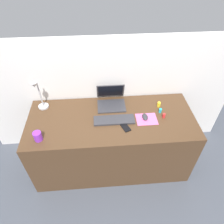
{
  "coord_description": "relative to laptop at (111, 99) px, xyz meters",
  "views": [
    {
      "loc": [
        -0.11,
        -1.47,
        2.2
      ],
      "look_at": [
        0.01,
        0.0,
        0.83
      ],
      "focal_mm": 32.69,
      "sensor_mm": 36.0,
      "label": 1
    }
  ],
  "objects": [
    {
      "name": "laptop",
      "position": [
        0.0,
        0.0,
        0.0
      ],
      "size": [
        0.3,
        0.28,
        0.2
      ],
      "color": "#333338",
      "rests_on": "desk"
    },
    {
      "name": "cell_phone",
      "position": [
        0.11,
        -0.38,
        -0.05
      ],
      "size": [
        0.11,
        0.14,
        0.01
      ],
      "primitive_type": "cube",
      "rotation": [
        0.0,
        0.0,
        0.39
      ],
      "color": "black",
      "rests_on": "desk"
    },
    {
      "name": "mouse",
      "position": [
        0.33,
        -0.27,
        -0.03
      ],
      "size": [
        0.06,
        0.1,
        0.03
      ],
      "primitive_type": "ellipsoid",
      "color": "#333338",
      "rests_on": "mousepad"
    },
    {
      "name": "desk",
      "position": [
        -0.01,
        -0.25,
        -0.42
      ],
      "size": [
        1.71,
        0.71,
        0.74
      ],
      "primitive_type": "cube",
      "color": "#4C331E",
      "rests_on": "ground_plane"
    },
    {
      "name": "toy_figurine_cyan",
      "position": [
        0.5,
        -0.19,
        -0.02
      ],
      "size": [
        0.03,
        0.03,
        0.06
      ],
      "color": "#28B7CC",
      "rests_on": "desk"
    },
    {
      "name": "keyboard",
      "position": [
        0.01,
        -0.28,
        -0.04
      ],
      "size": [
        0.41,
        0.13,
        0.02
      ],
      "primitive_type": "cube",
      "color": "#333338",
      "rests_on": "desk"
    },
    {
      "name": "desk_lamp",
      "position": [
        -0.73,
        -0.04,
        0.12
      ],
      "size": [
        0.11,
        0.16,
        0.38
      ],
      "color": "#B7B7BC",
      "rests_on": "desk"
    },
    {
      "name": "coffee_mug",
      "position": [
        -0.7,
        -0.47,
        -0.01
      ],
      "size": [
        0.08,
        0.08,
        0.09
      ],
      "primitive_type": "cylinder",
      "color": "purple",
      "rests_on": "desk"
    },
    {
      "name": "mousepad",
      "position": [
        0.34,
        -0.29,
        -0.05
      ],
      "size": [
        0.21,
        0.17,
        0.0
      ],
      "primitive_type": "cube",
      "color": "pink",
      "rests_on": "desk"
    },
    {
      "name": "toy_figurine_yellow",
      "position": [
        0.51,
        -0.1,
        -0.02
      ],
      "size": [
        0.04,
        0.04,
        0.06
      ],
      "color": "yellow",
      "rests_on": "desk"
    },
    {
      "name": "toy_figurine_red",
      "position": [
        0.52,
        -0.27,
        -0.02
      ],
      "size": [
        0.03,
        0.03,
        0.06
      ],
      "color": "red",
      "rests_on": "desk"
    },
    {
      "name": "ground_plane",
      "position": [
        -0.01,
        -0.25,
        -0.79
      ],
      "size": [
        6.0,
        6.0,
        0.0
      ],
      "primitive_type": "plane",
      "color": "#474C56"
    },
    {
      "name": "back_wall",
      "position": [
        -0.01,
        0.15,
        -0.08
      ],
      "size": [
        2.91,
        0.05,
        1.43
      ],
      "primitive_type": "cube",
      "color": "silver",
      "rests_on": "ground_plane"
    }
  ]
}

